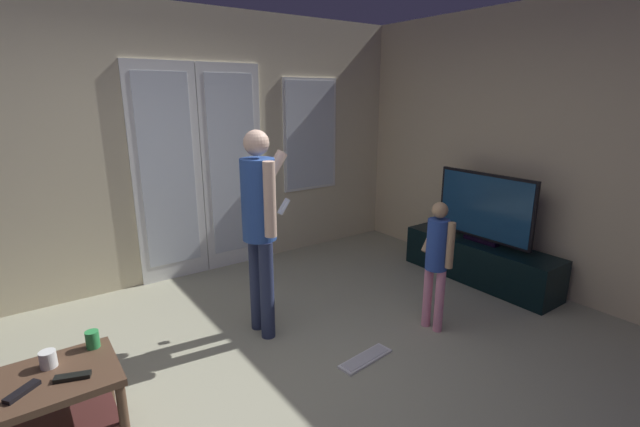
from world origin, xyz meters
The scene contains 13 objects.
ground_plane centered at (0.00, 0.00, -0.01)m, with size 6.14×4.65×0.02m, color #A2A187.
wall_back_with_doors centered at (0.09, 2.29, 1.32)m, with size 6.14×0.09×2.70m.
wall_right_plain centered at (3.04, 0.00, 1.34)m, with size 0.06×4.65×2.67m.
coffee_table centered at (-1.21, 0.32, 0.32)m, with size 1.00×0.50×0.45m.
tv_stand centered at (2.72, 0.39, 0.20)m, with size 0.42×1.59×0.41m.
flat_screen_tv centered at (2.72, 0.39, 0.76)m, with size 0.08×1.04×0.70m.
person_adult centered at (0.44, 0.76, 0.96)m, with size 0.50×0.43×1.60m.
person_child centered at (1.59, 0.02, 0.63)m, with size 0.34×0.31×1.06m.
loose_keyboard centered at (0.84, -0.01, 0.01)m, with size 0.45×0.18×0.02m.
cup_near_edge centered at (-0.79, 0.49, 0.50)m, with size 0.07×0.07×0.10m, color #2D9248.
cup_by_laptop centered at (-1.02, 0.42, 0.49)m, with size 0.08×0.08×0.09m, color white.
tv_remote_black centered at (-0.93, 0.23, 0.46)m, with size 0.17×0.05×0.02m, color black.
dvd_remote_slim centered at (-1.14, 0.25, 0.46)m, with size 0.17×0.05×0.02m, color black.
Camera 1 is at (-1.03, -2.07, 1.84)m, focal length 24.67 mm.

